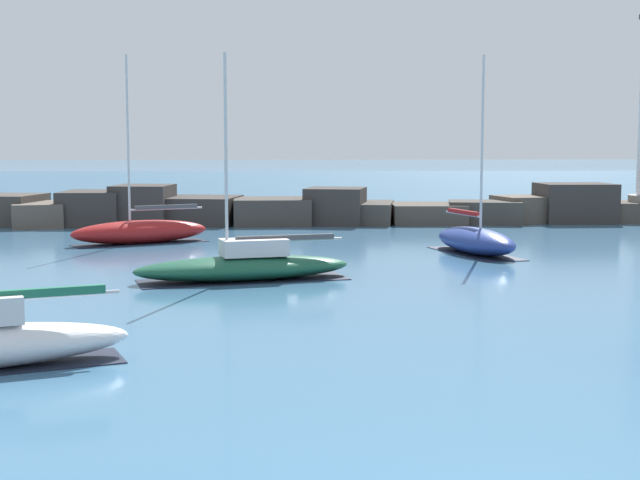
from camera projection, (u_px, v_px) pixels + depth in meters
name	position (u px, v px, depth m)	size (l,w,h in m)	color
open_sea_beyond	(291.00, 184.00, 117.79)	(400.00, 116.00, 0.01)	#2D5B7F
breakwater_jetty	(291.00, 209.00, 58.05)	(56.48, 6.74, 2.58)	#4C443D
sailboat_moored_4	(475.00, 240.00, 42.08)	(3.77, 6.86, 9.23)	navy
sailboat_moored_5	(245.00, 265.00, 33.88)	(8.67, 4.43, 8.53)	#195138
sailboat_moored_6	(140.00, 231.00, 46.47)	(7.41, 5.07, 9.71)	maroon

